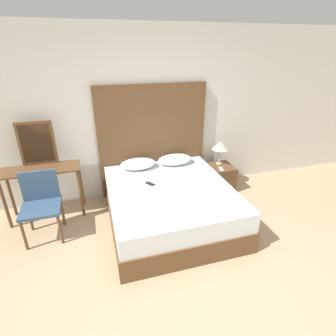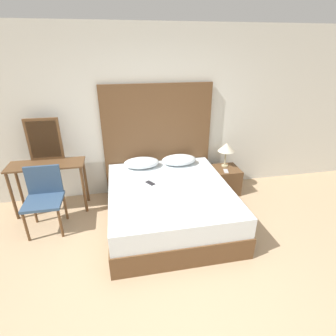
# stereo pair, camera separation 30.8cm
# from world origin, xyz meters

# --- Properties ---
(ground_plane) EXTENTS (16.00, 16.00, 0.00)m
(ground_plane) POSITION_xyz_m (0.00, 0.00, 0.00)
(ground_plane) COLOR tan
(wall_back) EXTENTS (10.00, 0.06, 2.70)m
(wall_back) POSITION_xyz_m (0.00, 2.43, 1.35)
(wall_back) COLOR silver
(wall_back) RESTS_ON ground_plane
(bed) EXTENTS (1.71, 1.92, 0.58)m
(bed) POSITION_xyz_m (0.11, 1.37, 0.29)
(bed) COLOR brown
(bed) RESTS_ON ground_plane
(headboard) EXTENTS (1.80, 0.05, 1.86)m
(headboard) POSITION_xyz_m (0.11, 2.35, 0.93)
(headboard) COLOR brown
(headboard) RESTS_ON ground_plane
(pillow_left) EXTENTS (0.57, 0.35, 0.16)m
(pillow_left) POSITION_xyz_m (-0.20, 2.10, 0.66)
(pillow_left) COLOR silver
(pillow_left) RESTS_ON bed
(pillow_right) EXTENTS (0.57, 0.35, 0.16)m
(pillow_right) POSITION_xyz_m (0.42, 2.10, 0.66)
(pillow_right) COLOR silver
(pillow_right) RESTS_ON bed
(phone_on_bed) EXTENTS (0.14, 0.16, 0.01)m
(phone_on_bed) POSITION_xyz_m (-0.14, 1.53, 0.58)
(phone_on_bed) COLOR #232328
(phone_on_bed) RESTS_ON bed
(nightstand) EXTENTS (0.44, 0.45, 0.46)m
(nightstand) POSITION_xyz_m (1.25, 2.04, 0.23)
(nightstand) COLOR brown
(nightstand) RESTS_ON ground_plane
(table_lamp) EXTENTS (0.29, 0.29, 0.43)m
(table_lamp) POSITION_xyz_m (1.26, 2.13, 0.80)
(table_lamp) COLOR tan
(table_lamp) RESTS_ON nightstand
(phone_on_nightstand) EXTENTS (0.10, 0.16, 0.01)m
(phone_on_nightstand) POSITION_xyz_m (1.20, 1.93, 0.46)
(phone_on_nightstand) COLOR #B7B7BC
(phone_on_nightstand) RESTS_ON nightstand
(vanity_desk) EXTENTS (1.09, 0.40, 0.79)m
(vanity_desk) POSITION_xyz_m (-1.62, 2.03, 0.64)
(vanity_desk) COLOR brown
(vanity_desk) RESTS_ON ground_plane
(vanity_mirror) EXTENTS (0.48, 0.03, 0.64)m
(vanity_mirror) POSITION_xyz_m (-1.62, 2.20, 1.11)
(vanity_mirror) COLOR brown
(vanity_mirror) RESTS_ON vanity_desk
(chair) EXTENTS (0.49, 0.47, 0.89)m
(chair) POSITION_xyz_m (-1.61, 1.60, 0.52)
(chair) COLOR #334C6B
(chair) RESTS_ON ground_plane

